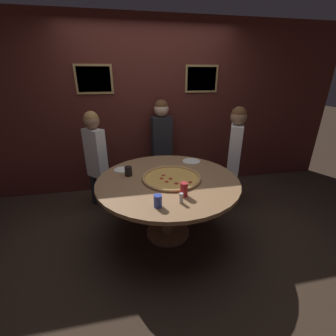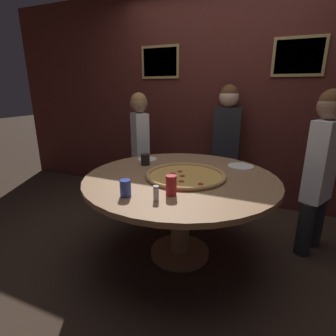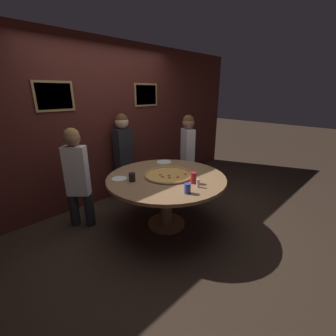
{
  "view_description": "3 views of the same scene",
  "coord_description": "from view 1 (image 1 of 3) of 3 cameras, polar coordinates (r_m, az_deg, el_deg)",
  "views": [
    {
      "loc": [
        -0.44,
        -2.21,
        1.82
      ],
      "look_at": [
        -0.0,
        -0.01,
        0.88
      ],
      "focal_mm": 24.0,
      "sensor_mm": 36.0,
      "label": 1
    },
    {
      "loc": [
        0.7,
        -1.92,
        1.43
      ],
      "look_at": [
        -0.08,
        -0.09,
        0.83
      ],
      "focal_mm": 28.0,
      "sensor_mm": 36.0,
      "label": 2
    },
    {
      "loc": [
        -1.95,
        -2.0,
        1.82
      ],
      "look_at": [
        -0.04,
        -0.07,
        0.88
      ],
      "focal_mm": 24.0,
      "sensor_mm": 36.0,
      "label": 3
    }
  ],
  "objects": [
    {
      "name": "drink_cup_centre_back",
      "position": [
        2.14,
        4.07,
        -5.46
      ],
      "size": [
        0.07,
        0.07,
        0.14
      ],
      "primitive_type": "cylinder",
      "color": "#B22328",
      "rests_on": "dining_table"
    },
    {
      "name": "white_plate_left_side",
      "position": [
        3.02,
        5.94,
        1.75
      ],
      "size": [
        0.23,
        0.23,
        0.01
      ],
      "primitive_type": "cylinder",
      "color": "white",
      "rests_on": "dining_table"
    },
    {
      "name": "diner_centre_back",
      "position": [
        3.29,
        16.52,
        3.98
      ],
      "size": [
        0.28,
        0.38,
        1.43
      ],
      "rotation": [
        0.0,
        0.0,
        -2.04
      ],
      "color": "#232328",
      "rests_on": "ground_plane"
    },
    {
      "name": "ground_plane",
      "position": [
        2.9,
        -0.03,
        -16.15
      ],
      "size": [
        24.0,
        24.0,
        0.0
      ],
      "primitive_type": "plane",
      "color": "#38281E"
    },
    {
      "name": "drink_cup_near_right",
      "position": [
        1.98,
        -2.6,
        -8.36
      ],
      "size": [
        0.07,
        0.07,
        0.11
      ],
      "primitive_type": "cylinder",
      "color": "#384CB7",
      "rests_on": "dining_table"
    },
    {
      "name": "white_plate_beside_cup",
      "position": [
        2.79,
        -11.63,
        -0.4
      ],
      "size": [
        0.19,
        0.19,
        0.01
      ],
      "primitive_type": "cylinder",
      "color": "white",
      "rests_on": "dining_table"
    },
    {
      "name": "diner_side_right",
      "position": [
        3.24,
        -17.85,
        3.07
      ],
      "size": [
        0.33,
        0.33,
        1.39
      ],
      "rotation": [
        0.0,
        0.0,
        2.35
      ],
      "color": "#232328",
      "rests_on": "ground_plane"
    },
    {
      "name": "condiment_shaker",
      "position": [
        2.04,
        3.37,
        -7.64
      ],
      "size": [
        0.04,
        0.04,
        0.1
      ],
      "color": "silver",
      "rests_on": "dining_table"
    },
    {
      "name": "giant_pizza",
      "position": [
        2.5,
        0.91,
        -2.5
      ],
      "size": [
        0.66,
        0.66,
        0.03
      ],
      "color": "#E5A84C",
      "rests_on": "dining_table"
    },
    {
      "name": "back_wall",
      "position": [
        3.66,
        -4.42,
        14.62
      ],
      "size": [
        6.4,
        0.08,
        2.6
      ],
      "color": "#4C1E19",
      "rests_on": "ground_plane"
    },
    {
      "name": "drink_cup_beside_pizza",
      "position": [
        2.6,
        -10.01,
        -0.81
      ],
      "size": [
        0.08,
        0.08,
        0.11
      ],
      "primitive_type": "cylinder",
      "color": "black",
      "rests_on": "dining_table"
    },
    {
      "name": "diner_far_left",
      "position": [
        3.58,
        -1.63,
        6.81
      ],
      "size": [
        0.38,
        0.22,
        1.47
      ],
      "rotation": [
        0.0,
        0.0,
        -3.03
      ],
      "color": "#232328",
      "rests_on": "ground_plane"
    },
    {
      "name": "dining_table",
      "position": [
        2.56,
        -0.03,
        -5.46
      ],
      "size": [
        1.58,
        1.58,
        0.74
      ],
      "color": "#936B47",
      "rests_on": "ground_plane"
    }
  ]
}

